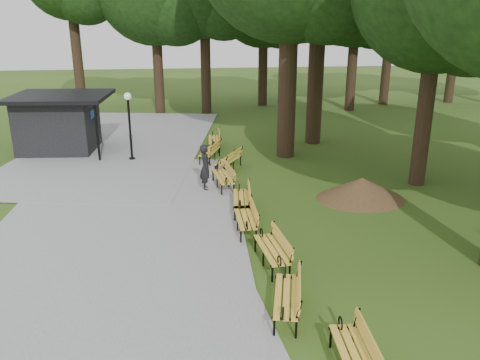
{
  "coord_description": "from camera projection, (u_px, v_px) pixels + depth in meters",
  "views": [
    {
      "loc": [
        -1.74,
        -10.13,
        6.19
      ],
      "look_at": [
        0.04,
        4.75,
        1.1
      ],
      "focal_mm": 36.73,
      "sensor_mm": 36.0,
      "label": 1
    }
  ],
  "objects": [
    {
      "name": "bench_5",
      "position": [
        241.0,
        199.0,
        16.04
      ],
      "size": [
        0.82,
        1.95,
        0.88
      ],
      "primitive_type": null,
      "rotation": [
        0.0,
        0.0,
        -1.67
      ],
      "color": "gold",
      "rests_on": "ground"
    },
    {
      "name": "bench_7",
      "position": [
        228.0,
        160.0,
        20.31
      ],
      "size": [
        1.47,
        1.97,
        0.88
      ],
      "primitive_type": null,
      "rotation": [
        0.0,
        0.0,
        -2.07
      ],
      "color": "gold",
      "rests_on": "ground"
    },
    {
      "name": "bench_8",
      "position": [
        210.0,
        151.0,
        21.61
      ],
      "size": [
        1.24,
        2.0,
        0.88
      ],
      "primitive_type": null,
      "rotation": [
        0.0,
        0.0,
        -1.91
      ],
      "color": "gold",
      "rests_on": "ground"
    },
    {
      "name": "path",
      "position": [
        108.0,
        240.0,
        14.07
      ],
      "size": [
        12.0,
        38.0,
        0.06
      ],
      "primitive_type": "cube",
      "color": "gray",
      "rests_on": "ground"
    },
    {
      "name": "bench_1",
      "position": [
        355.0,
        356.0,
        8.69
      ],
      "size": [
        0.75,
        1.93,
        0.88
      ],
      "primitive_type": null,
      "rotation": [
        0.0,
        0.0,
        -1.63
      ],
      "color": "gold",
      "rests_on": "ground"
    },
    {
      "name": "ground",
      "position": [
        262.0,
        287.0,
        11.71
      ],
      "size": [
        100.0,
        100.0,
        0.0
      ],
      "primitive_type": "plane",
      "color": "#2E4D16",
      "rests_on": "ground"
    },
    {
      "name": "bench_4",
      "position": [
        245.0,
        218.0,
        14.57
      ],
      "size": [
        0.65,
        1.9,
        0.88
      ],
      "primitive_type": null,
      "rotation": [
        0.0,
        0.0,
        -1.58
      ],
      "color": "gold",
      "rests_on": "ground"
    },
    {
      "name": "bench_9",
      "position": [
        214.0,
        140.0,
        23.6
      ],
      "size": [
        0.75,
        1.93,
        0.88
      ],
      "primitive_type": null,
      "rotation": [
        0.0,
        0.0,
        -1.63
      ],
      "color": "gold",
      "rests_on": "ground"
    },
    {
      "name": "lamp_post",
      "position": [
        129.0,
        112.0,
        21.18
      ],
      "size": [
        0.32,
        0.32,
        3.0
      ],
      "color": "black",
      "rests_on": "ground"
    },
    {
      "name": "kiosk",
      "position": [
        58.0,
        123.0,
        22.92
      ],
      "size": [
        4.57,
        4.06,
        2.7
      ],
      "primitive_type": null,
      "rotation": [
        0.0,
        0.0,
        -0.07
      ],
      "color": "black",
      "rests_on": "ground"
    },
    {
      "name": "bench_2",
      "position": [
        286.0,
        296.0,
        10.53
      ],
      "size": [
        1.06,
        2.0,
        0.88
      ],
      "primitive_type": null,
      "rotation": [
        0.0,
        0.0,
        -1.8
      ],
      "color": "gold",
      "rests_on": "ground"
    },
    {
      "name": "bench_3",
      "position": [
        272.0,
        250.0,
        12.6
      ],
      "size": [
        0.84,
        1.96,
        0.88
      ],
      "primitive_type": null,
      "rotation": [
        0.0,
        0.0,
        -1.47
      ],
      "color": "gold",
      "rests_on": "ground"
    },
    {
      "name": "person",
      "position": [
        205.0,
        167.0,
        17.94
      ],
      "size": [
        0.43,
        0.64,
        1.72
      ],
      "primitive_type": "imported",
      "rotation": [
        0.0,
        0.0,
        1.6
      ],
      "color": "black",
      "rests_on": "ground"
    },
    {
      "name": "dirt_mound",
      "position": [
        361.0,
        188.0,
        17.16
      ],
      "size": [
        2.62,
        2.62,
        0.79
      ],
      "primitive_type": "cone",
      "color": "#47301C",
      "rests_on": "ground"
    },
    {
      "name": "bench_6",
      "position": [
        223.0,
        177.0,
        18.22
      ],
      "size": [
        0.87,
        1.96,
        0.88
      ],
      "primitive_type": null,
      "rotation": [
        0.0,
        0.0,
        -1.45
      ],
      "color": "gold",
      "rests_on": "ground"
    }
  ]
}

